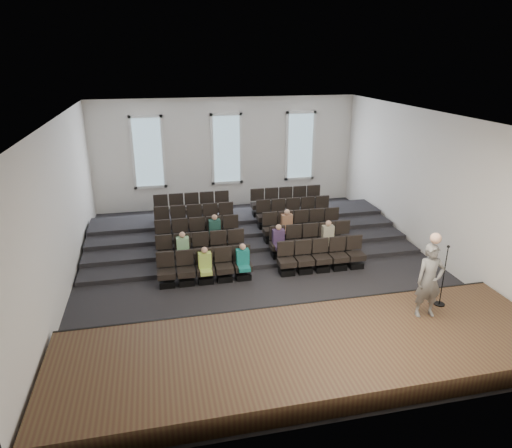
{
  "coord_description": "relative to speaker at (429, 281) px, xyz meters",
  "views": [
    {
      "loc": [
        -3.15,
        -13.49,
        6.74
      ],
      "look_at": [
        -0.06,
        0.5,
        1.41
      ],
      "focal_mm": 32.0,
      "sensor_mm": 36.0,
      "label": 1
    }
  ],
  "objects": [
    {
      "name": "seating_rows",
      "position": [
        -3.24,
        6.09,
        -0.79
      ],
      "size": [
        6.8,
        4.7,
        1.67
      ],
      "color": "black",
      "rests_on": "ground"
    },
    {
      "name": "stage",
      "position": [
        -3.24,
        -0.55,
        -1.22
      ],
      "size": [
        11.8,
        3.6,
        0.5
      ],
      "primitive_type": "cube",
      "color": "#47351E",
      "rests_on": "ground"
    },
    {
      "name": "wall_right",
      "position": [
        2.78,
        4.55,
        1.03
      ],
      "size": [
        0.04,
        14.0,
        5.0
      ],
      "primitive_type": "cube",
      "color": "silver",
      "rests_on": "ground"
    },
    {
      "name": "ground",
      "position": [
        -3.24,
        4.55,
        -1.47
      ],
      "size": [
        14.0,
        14.0,
        0.0
      ],
      "primitive_type": "plane",
      "color": "black",
      "rests_on": "ground"
    },
    {
      "name": "wall_back",
      "position": [
        -3.24,
        11.57,
        1.03
      ],
      "size": [
        12.0,
        0.04,
        5.0
      ],
      "primitive_type": "cube",
      "color": "silver",
      "rests_on": "ground"
    },
    {
      "name": "audience",
      "position": [
        -3.52,
        5.0,
        -0.64
      ],
      "size": [
        5.45,
        2.64,
        1.1
      ],
      "color": "#A9CB51",
      "rests_on": "seating_rows"
    },
    {
      "name": "speaker",
      "position": [
        0.0,
        0.0,
        0.0
      ],
      "size": [
        0.74,
        0.52,
        1.94
      ],
      "primitive_type": "imported",
      "rotation": [
        0.0,
        0.0,
        -0.08
      ],
      "color": "#63625E",
      "rests_on": "stage"
    },
    {
      "name": "ceiling",
      "position": [
        -3.24,
        4.55,
        3.54
      ],
      "size": [
        12.0,
        14.0,
        0.02
      ],
      "primitive_type": "cube",
      "color": "white",
      "rests_on": "ground"
    },
    {
      "name": "mic_stand",
      "position": [
        0.67,
        0.38,
        -0.46
      ],
      "size": [
        0.29,
        0.29,
        1.71
      ],
      "color": "black",
      "rests_on": "stage"
    },
    {
      "name": "windows",
      "position": [
        -3.24,
        11.5,
        1.23
      ],
      "size": [
        8.44,
        0.1,
        3.24
      ],
      "color": "white",
      "rests_on": "wall_back"
    },
    {
      "name": "wall_front",
      "position": [
        -3.24,
        -2.47,
        1.03
      ],
      "size": [
        12.0,
        0.04,
        5.0
      ],
      "primitive_type": "cube",
      "color": "silver",
      "rests_on": "ground"
    },
    {
      "name": "stage_lip",
      "position": [
        -3.24,
        1.22,
        -1.22
      ],
      "size": [
        11.8,
        0.06,
        0.52
      ],
      "primitive_type": "cube",
      "color": "black",
      "rests_on": "ground"
    },
    {
      "name": "risers",
      "position": [
        -3.24,
        7.72,
        -1.27
      ],
      "size": [
        11.8,
        4.8,
        0.6
      ],
      "color": "black",
      "rests_on": "ground"
    },
    {
      "name": "wall_left",
      "position": [
        -9.26,
        4.55,
        1.03
      ],
      "size": [
        0.04,
        14.0,
        5.0
      ],
      "primitive_type": "cube",
      "color": "silver",
      "rests_on": "ground"
    }
  ]
}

